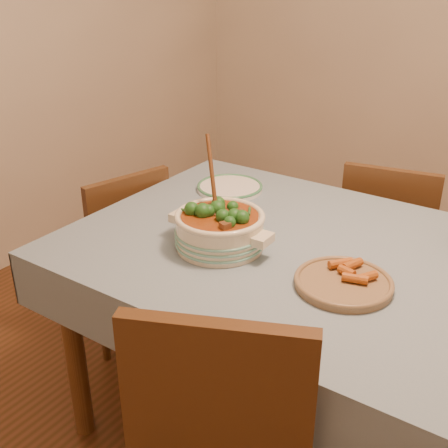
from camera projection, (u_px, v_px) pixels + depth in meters
name	position (u px, v px, depth m)	size (l,w,h in m)	color
floor	(315.00, 440.00, 2.03)	(4.50, 4.50, 0.00)	#472C14
dining_table	(330.00, 283.00, 1.75)	(1.68, 1.08, 0.76)	brown
stew_casserole	(220.00, 227.00, 1.74)	(0.35, 0.28, 0.33)	#ECE3C5
white_plate	(230.00, 187.00, 2.19)	(0.33, 0.33, 0.02)	white
fried_plate	(344.00, 281.00, 1.54)	(0.32, 0.32, 0.05)	#8A6D4C
chair_far	(387.00, 240.00, 2.45)	(0.45, 0.45, 0.83)	#523519
chair_left	(120.00, 247.00, 2.40)	(0.46, 0.46, 0.81)	#523519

